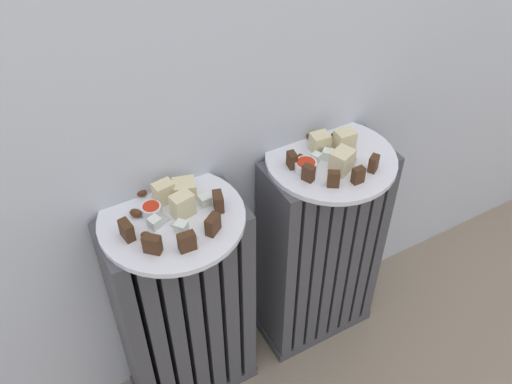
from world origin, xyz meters
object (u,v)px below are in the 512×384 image
(plate_right, at_px, (331,159))
(fork, at_px, (174,226))
(plate_left, at_px, (172,218))
(jam_bowl_right, at_px, (306,165))
(radiator_left, at_px, (185,313))
(radiator_right, at_px, (320,253))
(jam_bowl_left, at_px, (151,209))

(plate_right, relative_size, fork, 3.02)
(plate_left, distance_m, jam_bowl_right, 0.30)
(radiator_left, height_order, jam_bowl_right, jam_bowl_right)
(radiator_right, bearing_deg, jam_bowl_left, 176.46)
(jam_bowl_left, bearing_deg, plate_right, -3.54)
(radiator_right, height_order, plate_left, plate_left)
(plate_left, distance_m, fork, 0.03)
(fork, bearing_deg, jam_bowl_right, 3.40)
(fork, bearing_deg, plate_right, 4.09)
(radiator_left, distance_m, jam_bowl_left, 0.33)
(plate_right, height_order, fork, fork)
(plate_right, xyz_separation_m, jam_bowl_right, (-0.07, -0.01, 0.02))
(fork, bearing_deg, radiator_right, 4.09)
(radiator_left, height_order, fork, fork)
(jam_bowl_left, bearing_deg, radiator_left, -39.96)
(radiator_left, bearing_deg, fork, -102.19)
(jam_bowl_left, distance_m, jam_bowl_right, 0.33)
(radiator_right, bearing_deg, plate_right, 90.00)
(jam_bowl_right, height_order, fork, jam_bowl_right)
(radiator_right, relative_size, jam_bowl_left, 15.26)
(radiator_left, relative_size, fork, 6.28)
(plate_right, distance_m, jam_bowl_right, 0.07)
(radiator_right, xyz_separation_m, fork, (-0.38, -0.03, 0.32))
(radiator_left, height_order, plate_left, plate_left)
(radiator_left, distance_m, fork, 0.32)
(jam_bowl_right, bearing_deg, radiator_left, 178.32)
(radiator_left, relative_size, jam_bowl_left, 15.26)
(radiator_left, height_order, radiator_right, same)
(fork, bearing_deg, plate_left, 77.81)
(radiator_left, relative_size, plate_right, 2.08)
(radiator_right, relative_size, fork, 6.28)
(plate_right, distance_m, jam_bowl_left, 0.40)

